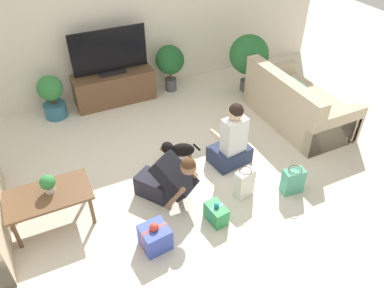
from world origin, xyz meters
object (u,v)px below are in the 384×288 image
Objects in this scene: potted_plant_corner_right at (249,55)px; gift_box_a at (155,237)px; coffee_table at (49,198)px; potted_plant_back_left at (52,95)px; tabletop_plant at (48,183)px; sofa_right at (296,105)px; tv at (110,54)px; gift_box_b at (216,213)px; gift_bag_a at (293,181)px; potted_plant_back_right at (170,62)px; person_kneeling at (167,179)px; gift_bag_b at (244,183)px; tv_console at (114,87)px; dog at (178,150)px; person_sitting at (232,141)px.

potted_plant_corner_right is 2.89× the size of gift_box_a.
coffee_table is 1.29× the size of potted_plant_back_left.
potted_plant_corner_right is at bearing 24.70° from tabletop_plant.
tv reaches higher than sofa_right.
potted_plant_back_left is at bearing 113.05° from gift_box_b.
tv is 3.49m from gift_bag_a.
potted_plant_back_right is 1.38m from potted_plant_corner_right.
sofa_right is at bearing 6.95° from tabletop_plant.
person_kneeling is 1.97× the size of gift_bag_b.
potted_plant_back_right is at bearing 96.83° from gift_bag_a.
potted_plant_back_right reaches higher than person_kneeling.
potted_plant_corner_right is at bearing -15.48° from tv.
potted_plant_corner_right reaches higher than gift_box_a.
potted_plant_back_left is 0.71× the size of potted_plant_corner_right.
coffee_table is 2.78m from tv.
gift_bag_b is (0.80, -2.92, -0.68)m from tv.
gift_bag_b reaches higher than gift_box_a.
tv_console is (1.42, 2.35, -0.12)m from coffee_table.
gift_bag_a reaches higher than gift_box_a.
gift_box_a is at bearing -98.64° from tv.
potted_plant_back_left is 2.29m from tabletop_plant.
tv_console is 1.85× the size of potted_plant_back_left.
gift_box_b is (0.29, -3.14, -0.15)m from tv_console.
potted_plant_back_right is at bearing 43.22° from tabletop_plant.
potted_plant_back_left is 3.36m from potted_plant_corner_right.
tv_console is at bearing 53.77° from person_kneeling.
gift_box_b is 0.73× the size of gift_bag_b.
sofa_right reaches higher than potted_plant_back_left.
gift_bag_b is at bearing 51.38° from dog.
coffee_table is at bearing -134.80° from tabletop_plant.
gift_bag_b is at bearing -74.64° from tv_console.
tabletop_plant is (-0.90, 0.86, 0.43)m from gift_box_a.
dog is (0.39, 0.57, -0.09)m from person_kneeling.
coffee_table is at bearing -6.91° from person_sitting.
potted_plant_back_left is at bearing 122.45° from gift_bag_b.
tabletop_plant is at bearing -155.30° from potted_plant_corner_right.
sofa_right is 1.94m from gift_bag_b.
gift_bag_b is at bearing -54.82° from person_kneeling.
potted_plant_back_right is 2.05m from potted_plant_back_left.
gift_box_b is at bearing -89.95° from person_kneeling.
dog is at bearing 118.82° from gift_bag_b.
coffee_table reaches higher than gift_bag_b.
person_sitting is at bearing -66.97° from tv.
sofa_right is 2.29m from potted_plant_back_right.
gift_box_b is at bearing -179.37° from gift_bag_a.
potted_plant_corner_right is 1.06× the size of person_sitting.
person_kneeling is at bearing -11.87° from dog.
coffee_table is 4.08m from potted_plant_corner_right.
dog is (-2.11, -0.17, -0.05)m from sofa_right.
person_sitting is (-1.44, -0.45, 0.07)m from sofa_right.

